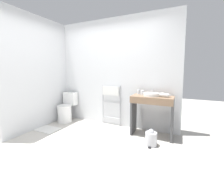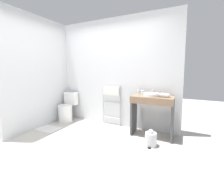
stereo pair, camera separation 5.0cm
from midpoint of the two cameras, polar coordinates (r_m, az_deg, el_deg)
name	(u,v)px [view 1 (the left image)]	position (r m, az deg, el deg)	size (l,w,h in m)	color
ground_plane	(76,152)	(2.82, -14.21, -23.15)	(12.00, 12.00, 0.00)	beige
wall_back	(113,73)	(3.74, 0.03, 5.10)	(3.18, 0.12, 2.61)	silver
wall_side	(43,73)	(4.06, -25.00, 4.61)	(0.12, 2.13, 2.61)	silver
toilet	(66,109)	(4.25, -17.38, -8.49)	(0.38, 0.50, 0.77)	white
towel_radiator	(111,95)	(3.70, -0.84, -3.60)	(0.50, 0.06, 1.00)	silver
vanity_counter	(152,110)	(3.22, 14.55, -8.70)	(0.83, 0.44, 0.84)	#84664C
sink_basin	(151,94)	(3.17, 14.29, -3.09)	(0.32, 0.32, 0.06)	white
faucet	(153,91)	(3.33, 14.87, -1.97)	(0.02, 0.10, 0.11)	silver
cup_near_wall	(139,92)	(3.36, 9.71, -2.23)	(0.07, 0.07, 0.10)	silver
cup_near_edge	(142,92)	(3.28, 10.99, -2.44)	(0.07, 0.07, 0.09)	silver
hair_dryer	(165,95)	(3.12, 19.02, -3.27)	(0.22, 0.17, 0.08)	white
trash_bin	(151,138)	(2.97, 14.17, -18.77)	(0.21, 0.24, 0.31)	silver
bath_mat	(47,129)	(3.92, -23.83, -14.82)	(0.56, 0.36, 0.01)	silver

